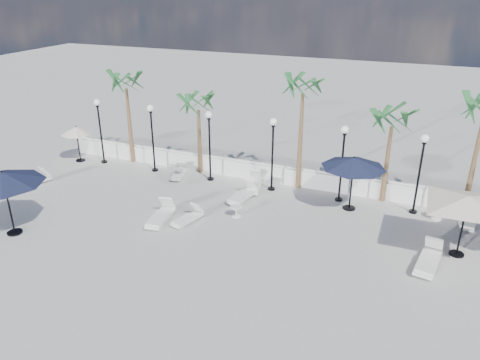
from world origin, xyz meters
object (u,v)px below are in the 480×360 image
at_px(lounger_3, 188,218).
at_px(lounger_8, 466,219).
at_px(parasol_navy_mid, 354,163).
at_px(lounger_4, 242,195).
at_px(lounger_6, 469,220).
at_px(lounger_5, 254,185).
at_px(lounger_7, 428,260).
at_px(parasol_cream_small, 76,131).
at_px(parasol_cream_sq_a, 469,196).
at_px(lounger_0, 33,181).
at_px(lounger_2, 161,216).
at_px(lounger_1, 179,173).
at_px(parasol_navy_left, 3,178).

relative_size(lounger_3, lounger_8, 0.99).
bearing_deg(parasol_navy_mid, lounger_3, -148.31).
distance_m(lounger_3, lounger_4, 3.42).
xyz_separation_m(lounger_4, lounger_6, (10.35, 1.38, -0.02)).
distance_m(lounger_5, lounger_7, 9.61).
bearing_deg(parasol_cream_small, lounger_5, 0.11).
bearing_deg(parasol_cream_sq_a, lounger_7, -129.23).
bearing_deg(lounger_0, lounger_8, 30.35).
relative_size(lounger_5, parasol_navy_mid, 0.69).
xyz_separation_m(lounger_0, lounger_2, (8.41, -1.01, 0.03)).
distance_m(lounger_0, lounger_4, 11.29).
bearing_deg(lounger_5, lounger_3, -122.13).
height_order(lounger_1, parasol_navy_left, parasol_navy_left).
distance_m(lounger_3, parasol_cream_small, 10.70).
height_order(lounger_1, lounger_3, lounger_3).
height_order(lounger_5, lounger_6, lounger_5).
bearing_deg(lounger_5, lounger_4, -107.12).
bearing_deg(lounger_3, parasol_navy_left, -136.24).
xyz_separation_m(lounger_7, parasol_cream_small, (-19.76, 4.19, 1.61)).
bearing_deg(parasol_cream_small, lounger_3, -24.95).
height_order(lounger_2, parasol_cream_small, parasol_cream_small).
relative_size(lounger_0, parasol_navy_mid, 0.66).
relative_size(lounger_1, parasol_cream_sq_a, 0.31).
relative_size(lounger_0, lounger_7, 0.87).
bearing_deg(lounger_3, lounger_0, -169.56).
bearing_deg(lounger_2, lounger_1, 101.44).
bearing_deg(lounger_3, parasol_cream_sq_a, 22.23).
relative_size(lounger_2, parasol_cream_sq_a, 0.39).
height_order(lounger_3, lounger_8, lounger_8).
bearing_deg(parasol_cream_sq_a, lounger_8, 82.00).
bearing_deg(lounger_8, lounger_5, 176.88).
bearing_deg(parasol_navy_mid, parasol_cream_small, 178.53).
height_order(lounger_1, lounger_7, lounger_7).
bearing_deg(lounger_4, lounger_1, 172.00).
distance_m(lounger_0, parasol_cream_sq_a, 20.96).
height_order(lounger_4, parasol_navy_left, parasol_navy_left).
bearing_deg(parasol_cream_small, lounger_8, 0.05).
bearing_deg(parasol_navy_mid, lounger_1, 177.39).
height_order(lounger_5, parasol_navy_left, parasol_navy_left).
xyz_separation_m(lounger_3, lounger_4, (1.44, 3.10, 0.04)).
xyz_separation_m(parasol_navy_mid, parasol_cream_sq_a, (4.68, -2.49, 0.22)).
xyz_separation_m(lounger_4, parasol_navy_left, (-7.94, -6.76, 2.33)).
relative_size(lounger_2, lounger_7, 0.97).
distance_m(lounger_0, lounger_3, 9.60).
relative_size(lounger_2, parasol_cream_small, 1.00).
distance_m(lounger_2, lounger_3, 1.22).
distance_m(lounger_4, lounger_5, 1.38).
relative_size(lounger_2, lounger_3, 1.23).
bearing_deg(lounger_8, lounger_4, -175.41).
xyz_separation_m(lounger_3, parasol_navy_left, (-6.49, -3.66, 2.37)).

